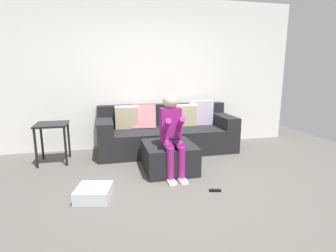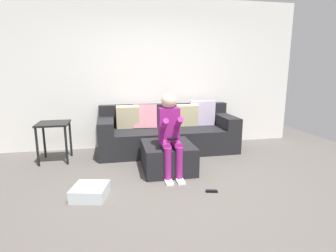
# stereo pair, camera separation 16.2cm
# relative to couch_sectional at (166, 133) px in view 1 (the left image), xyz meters

# --- Properties ---
(ground_plane) EXTENTS (7.52, 7.52, 0.00)m
(ground_plane) POSITION_rel_couch_sectional_xyz_m (-0.22, -1.75, -0.33)
(ground_plane) COLOR #544F49
(wall_back) EXTENTS (5.78, 0.10, 2.78)m
(wall_back) POSITION_rel_couch_sectional_xyz_m (-0.22, 0.44, 1.06)
(wall_back) COLOR silver
(wall_back) RESTS_ON ground_plane
(couch_sectional) EXTENTS (2.46, 0.92, 0.90)m
(couch_sectional) POSITION_rel_couch_sectional_xyz_m (0.00, 0.00, 0.00)
(couch_sectional) COLOR black
(couch_sectional) RESTS_ON ground_plane
(ottoman) EXTENTS (0.73, 0.80, 0.40)m
(ottoman) POSITION_rel_couch_sectional_xyz_m (-0.19, -1.00, -0.12)
(ottoman) COLOR black
(ottoman) RESTS_ON ground_plane
(person_seated) EXTENTS (0.29, 0.58, 1.16)m
(person_seated) POSITION_rel_couch_sectional_xyz_m (-0.20, -1.19, 0.33)
(person_seated) COLOR #8C1E72
(person_seated) RESTS_ON ground_plane
(storage_bin) EXTENTS (0.46, 0.46, 0.14)m
(storage_bin) POSITION_rel_couch_sectional_xyz_m (-1.27, -1.69, -0.25)
(storage_bin) COLOR silver
(storage_bin) RESTS_ON ground_plane
(side_table) EXTENTS (0.49, 0.50, 0.64)m
(side_table) POSITION_rel_couch_sectional_xyz_m (-1.92, -0.23, 0.20)
(side_table) COLOR black
(side_table) RESTS_ON ground_plane
(remote_near_ottoman) EXTENTS (0.15, 0.08, 0.02)m
(remote_near_ottoman) POSITION_rel_couch_sectional_xyz_m (0.19, -1.84, -0.32)
(remote_near_ottoman) COLOR black
(remote_near_ottoman) RESTS_ON ground_plane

